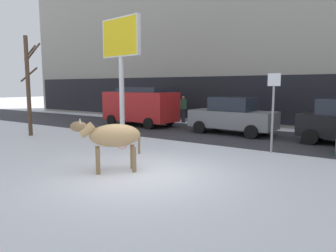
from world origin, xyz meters
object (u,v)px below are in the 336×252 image
(bare_tree_left_lot, at_px, (28,83))
(street_sign, at_px, (273,106))
(billboard, at_px, (121,45))
(car_grey_sedan, at_px, (232,116))
(pedestrian_by_cars, at_px, (183,109))
(cow_tan, at_px, (113,136))
(car_red_van, at_px, (140,105))

(bare_tree_left_lot, bearing_deg, street_sign, 13.37)
(street_sign, bearing_deg, billboard, -179.63)
(car_grey_sedan, bearing_deg, pedestrian_by_cars, 148.68)
(cow_tan, height_order, bare_tree_left_lot, bare_tree_left_lot)
(cow_tan, relative_size, car_red_van, 0.36)
(cow_tan, xyz_separation_m, street_sign, (2.94, 5.00, 0.68))
(cow_tan, xyz_separation_m, car_grey_sedan, (0.01, 8.42, -0.09))
(billboard, height_order, car_red_van, billboard)
(cow_tan, bearing_deg, billboard, 130.42)
(car_grey_sedan, xyz_separation_m, street_sign, (2.93, -3.42, 0.76))
(billboard, relative_size, street_sign, 1.97)
(car_red_van, relative_size, car_grey_sedan, 1.09)
(billboard, bearing_deg, pedestrian_by_cars, 93.27)
(car_red_van, height_order, bare_tree_left_lot, bare_tree_left_lot)
(billboard, relative_size, pedestrian_by_cars, 3.21)
(car_grey_sedan, relative_size, pedestrian_by_cars, 2.47)
(bare_tree_left_lot, relative_size, street_sign, 1.67)
(cow_tan, distance_m, pedestrian_by_cars, 12.11)
(car_red_van, bearing_deg, car_grey_sedan, 0.50)
(car_red_van, xyz_separation_m, car_grey_sedan, (5.89, 0.05, -0.33))
(bare_tree_left_lot, distance_m, street_sign, 11.14)
(car_grey_sedan, distance_m, bare_tree_left_lot, 10.02)
(pedestrian_by_cars, bearing_deg, street_sign, -39.56)
(car_grey_sedan, bearing_deg, car_red_van, -179.50)
(billboard, relative_size, car_red_van, 1.19)
(bare_tree_left_lot, bearing_deg, cow_tan, -17.18)
(cow_tan, xyz_separation_m, bare_tree_left_lot, (-7.87, 2.43, 1.52))
(car_red_van, height_order, street_sign, street_sign)
(cow_tan, height_order, pedestrian_by_cars, pedestrian_by_cars)
(cow_tan, bearing_deg, pedestrian_by_cars, 112.22)
(cow_tan, distance_m, car_red_van, 10.23)
(car_grey_sedan, xyz_separation_m, bare_tree_left_lot, (-7.88, -5.99, 1.60))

